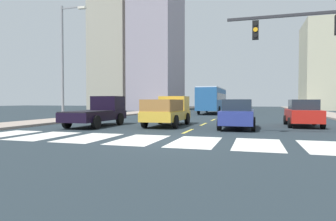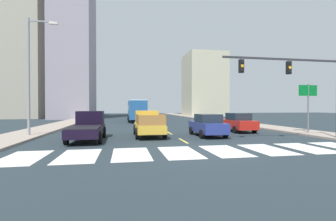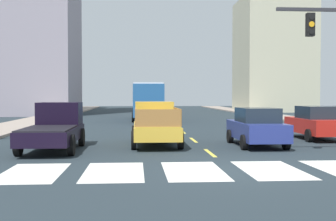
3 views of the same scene
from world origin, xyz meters
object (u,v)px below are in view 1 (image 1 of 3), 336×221
(sedan_far, at_px, (238,114))
(city_bus, at_px, (212,99))
(pickup_stakebed, at_px, (169,111))
(streetlight_left, at_px, (64,58))
(sedan_near_left, at_px, (303,113))
(pickup_dark, at_px, (99,112))

(sedan_far, bearing_deg, city_bus, 100.26)
(pickup_stakebed, height_order, city_bus, city_bus)
(streetlight_left, bearing_deg, city_bus, 64.40)
(city_bus, relative_size, sedan_near_left, 2.45)
(streetlight_left, bearing_deg, pickup_dark, -29.96)
(pickup_stakebed, relative_size, city_bus, 0.48)
(sedan_far, distance_m, streetlight_left, 14.09)
(pickup_dark, distance_m, city_bus, 21.72)
(sedan_near_left, bearing_deg, sedan_far, -144.83)
(sedan_near_left, bearing_deg, city_bus, 114.52)
(pickup_dark, xyz_separation_m, streetlight_left, (-4.52, 2.61, 4.05))
(pickup_stakebed, xyz_separation_m, sedan_far, (4.50, -1.10, -0.08))
(sedan_far, bearing_deg, sedan_near_left, 33.74)
(pickup_dark, bearing_deg, city_bus, 81.29)
(pickup_stakebed, distance_m, streetlight_left, 9.75)
(pickup_stakebed, relative_size, sedan_near_left, 1.18)
(pickup_dark, relative_size, streetlight_left, 0.58)
(city_bus, height_order, sedan_near_left, city_bus)
(pickup_stakebed, bearing_deg, sedan_far, -14.72)
(sedan_far, relative_size, streetlight_left, 0.49)
(pickup_dark, xyz_separation_m, sedan_near_left, (12.70, 3.29, -0.06))
(pickup_stakebed, xyz_separation_m, pickup_dark, (-4.30, -1.61, -0.02))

